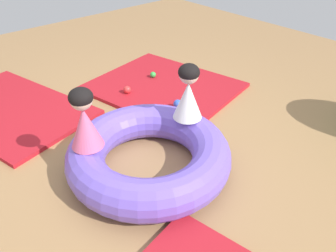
{
  "coord_description": "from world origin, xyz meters",
  "views": [
    {
      "loc": [
        1.8,
        -1.29,
        1.8
      ],
      "look_at": [
        0.15,
        0.16,
        0.33
      ],
      "focal_mm": 36.2,
      "sensor_mm": 36.0,
      "label": 1
    }
  ],
  "objects_px": {
    "child_in_pink": "(84,119)",
    "play_ball_green": "(153,75)",
    "play_ball_red": "(127,90)",
    "child_in_white": "(188,92)",
    "inflatable_cushion": "(149,155)",
    "play_ball_blue": "(178,104)"
  },
  "relations": [
    {
      "from": "child_in_pink",
      "to": "play_ball_green",
      "type": "relative_size",
      "value": 6.74
    },
    {
      "from": "play_ball_green",
      "to": "play_ball_red",
      "type": "bearing_deg",
      "value": -75.56
    },
    {
      "from": "child_in_white",
      "to": "play_ball_red",
      "type": "bearing_deg",
      "value": 119.18
    },
    {
      "from": "child_in_white",
      "to": "child_in_pink",
      "type": "relative_size",
      "value": 1.01
    },
    {
      "from": "inflatable_cushion",
      "to": "play_ball_blue",
      "type": "distance_m",
      "value": 0.94
    },
    {
      "from": "child_in_white",
      "to": "play_ball_blue",
      "type": "height_order",
      "value": "child_in_white"
    },
    {
      "from": "play_ball_red",
      "to": "play_ball_blue",
      "type": "distance_m",
      "value": 0.63
    },
    {
      "from": "inflatable_cushion",
      "to": "child_in_pink",
      "type": "relative_size",
      "value": 2.74
    },
    {
      "from": "child_in_white",
      "to": "child_in_pink",
      "type": "xyz_separation_m",
      "value": [
        -0.2,
        -0.82,
        -0.0
      ]
    },
    {
      "from": "child_in_white",
      "to": "child_in_pink",
      "type": "bearing_deg",
      "value": -157.15
    },
    {
      "from": "play_ball_red",
      "to": "play_ball_green",
      "type": "bearing_deg",
      "value": 104.44
    },
    {
      "from": "inflatable_cushion",
      "to": "play_ball_green",
      "type": "xyz_separation_m",
      "value": [
        -1.23,
        1.05,
        -0.08
      ]
    },
    {
      "from": "child_in_pink",
      "to": "play_ball_blue",
      "type": "relative_size",
      "value": 5.26
    },
    {
      "from": "play_ball_blue",
      "to": "inflatable_cushion",
      "type": "bearing_deg",
      "value": -56.76
    },
    {
      "from": "play_ball_red",
      "to": "child_in_white",
      "type": "bearing_deg",
      "value": -7.5
    },
    {
      "from": "play_ball_green",
      "to": "child_in_pink",
      "type": "bearing_deg",
      "value": -55.01
    },
    {
      "from": "inflatable_cushion",
      "to": "child_in_pink",
      "type": "xyz_separation_m",
      "value": [
        -0.23,
        -0.38,
        0.38
      ]
    },
    {
      "from": "inflatable_cushion",
      "to": "play_ball_blue",
      "type": "bearing_deg",
      "value": 123.24
    },
    {
      "from": "child_in_pink",
      "to": "play_ball_red",
      "type": "distance_m",
      "value": 1.38
    },
    {
      "from": "inflatable_cushion",
      "to": "play_ball_green",
      "type": "distance_m",
      "value": 1.62
    },
    {
      "from": "inflatable_cushion",
      "to": "play_ball_red",
      "type": "relative_size",
      "value": 15.63
    },
    {
      "from": "play_ball_red",
      "to": "play_ball_green",
      "type": "height_order",
      "value": "play_ball_red"
    }
  ]
}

